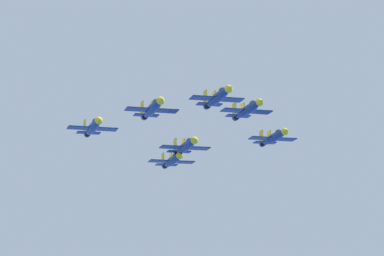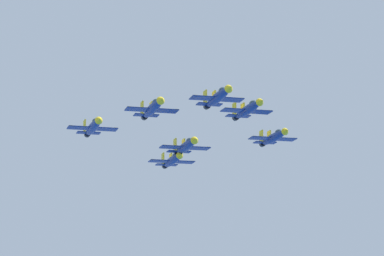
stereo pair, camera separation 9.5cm
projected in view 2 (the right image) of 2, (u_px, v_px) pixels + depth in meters
jet_lead at (218, 97)px, 182.89m from camera, size 18.13×11.18×3.81m
jet_left_wingman at (248, 109)px, 197.74m from camera, size 18.61×11.52×3.91m
jet_right_wingman at (153, 108)px, 191.98m from camera, size 18.83×11.61×3.96m
jet_left_outer at (274, 137)px, 211.76m from camera, size 18.51×11.39×3.89m
jet_right_outer at (93, 127)px, 200.70m from camera, size 18.53×11.45×3.89m
jet_slot_rear at (186, 146)px, 205.58m from camera, size 19.01×11.71×4.00m
jet_trailing at (172, 160)px, 217.26m from camera, size 18.29×11.26×3.84m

